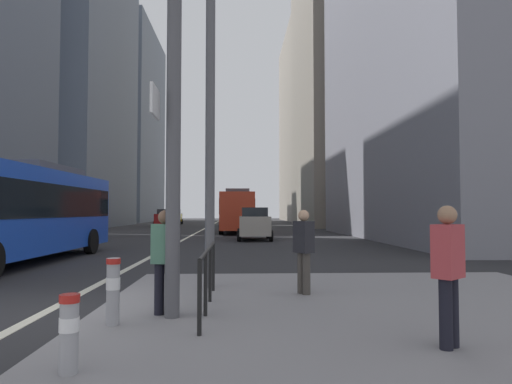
{
  "coord_description": "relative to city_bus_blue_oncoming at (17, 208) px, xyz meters",
  "views": [
    {
      "loc": [
        3.29,
        -7.47,
        1.73
      ],
      "look_at": [
        4.49,
        22.5,
        3.01
      ],
      "focal_mm": 31.58,
      "sensor_mm": 36.0,
      "label": 1
    }
  ],
  "objects": [
    {
      "name": "pedestrian_railing",
      "position": [
        6.76,
        -7.61,
        -0.99
      ],
      "size": [
        0.06,
        3.29,
        0.98
      ],
      "color": "black",
      "rests_on": "median_island"
    },
    {
      "name": "pedestrian_walking",
      "position": [
        8.51,
        -6.42,
        -0.8
      ],
      "size": [
        0.4,
        0.45,
        1.61
      ],
      "color": "#423D38",
      "rests_on": "median_island"
    },
    {
      "name": "bollard_right",
      "position": [
        5.51,
        -8.64,
        -1.17
      ],
      "size": [
        0.2,
        0.2,
        0.93
      ],
      "color": "#99999E",
      "rests_on": "median_island"
    },
    {
      "name": "city_bus_red_receding",
      "position": [
        7.26,
        21.5,
        -0.0
      ],
      "size": [
        2.81,
        10.59,
        3.4
      ],
      "color": "red",
      "rests_on": "ground"
    },
    {
      "name": "car_oncoming_mid",
      "position": [
        -1.05,
        43.52,
        -0.85
      ],
      "size": [
        2.13,
        4.45,
        1.94
      ],
      "color": "gold",
      "rests_on": "ground"
    },
    {
      "name": "median_island",
      "position": [
        9.46,
        -8.57,
        -1.76
      ],
      "size": [
        9.0,
        10.0,
        0.15
      ],
      "primitive_type": "cube",
      "color": "gray",
      "rests_on": "ground"
    },
    {
      "name": "ground_plane",
      "position": [
        3.96,
        12.43,
        -1.84
      ],
      "size": [
        160.0,
        160.0,
        0.0
      ],
      "primitive_type": "plane",
      "color": "#28282B"
    },
    {
      "name": "lane_centre_line",
      "position": [
        3.96,
        22.43,
        -1.83
      ],
      "size": [
        0.2,
        80.0,
        0.01
      ],
      "primitive_type": "cube",
      "color": "beige",
      "rests_on": "ground"
    },
    {
      "name": "office_tower_right_far",
      "position": [
        20.96,
        65.2,
        15.1
      ],
      "size": [
        10.32,
        24.88,
        33.87
      ],
      "primitive_type": "cube",
      "color": "gray",
      "rests_on": "ground"
    },
    {
      "name": "city_bus_red_distant",
      "position": [
        7.33,
        38.12,
        -0.0
      ],
      "size": [
        2.87,
        10.91,
        3.4
      ],
      "color": "#198456",
      "rests_on": "ground"
    },
    {
      "name": "city_bus_blue_oncoming",
      "position": [
        0.0,
        0.0,
        0.0
      ],
      "size": [
        2.93,
        11.19,
        3.4
      ],
      "color": "blue",
      "rests_on": "ground"
    },
    {
      "name": "pedestrian_far",
      "position": [
        9.7,
        -9.87,
        -0.77
      ],
      "size": [
        0.45,
        0.43,
        1.65
      ],
      "color": "black",
      "rests_on": "median_island"
    },
    {
      "name": "pedestrian_waiting",
      "position": [
        6.12,
        -8.04,
        -0.81
      ],
      "size": [
        0.39,
        0.26,
        1.6
      ],
      "color": "black",
      "rests_on": "median_island"
    },
    {
      "name": "car_oncoming_far",
      "position": [
        -0.88,
        35.53,
        -0.85
      ],
      "size": [
        2.14,
        4.57,
        1.94
      ],
      "color": "maroon",
      "rests_on": "ground"
    },
    {
      "name": "bollard_left",
      "position": [
        5.6,
        -10.52,
        -1.26
      ],
      "size": [
        0.2,
        0.2,
        0.77
      ],
      "color": "#99999E",
      "rests_on": "median_island"
    },
    {
      "name": "office_tower_left_mid",
      "position": [
        -12.04,
        35.34,
        15.06
      ],
      "size": [
        11.62,
        19.94,
        33.8
      ],
      "primitive_type": "cube",
      "color": "slate",
      "rests_on": "ground"
    },
    {
      "name": "street_lamp_post",
      "position": [
        6.66,
        -5.57,
        3.45
      ],
      "size": [
        5.5,
        0.32,
        8.0
      ],
      "color": "#56565B",
      "rests_on": "median_island"
    },
    {
      "name": "office_tower_right_mid",
      "position": [
        20.96,
        37.68,
        18.7
      ],
      "size": [
        12.58,
        18.39,
        41.06
      ],
      "primitive_type": "cube",
      "color": "gray",
      "rests_on": "ground"
    },
    {
      "name": "office_tower_left_far",
      "position": [
        -12.04,
        60.5,
        14.06
      ],
      "size": [
        10.54,
        21.26,
        31.8
      ],
      "primitive_type": "cube",
      "color": "slate",
      "rests_on": "ground"
    },
    {
      "name": "traffic_signal_gantry",
      "position": [
        4.12,
        -8.24,
        2.29
      ],
      "size": [
        6.42,
        0.65,
        6.0
      ],
      "color": "#515156",
      "rests_on": "median_island"
    },
    {
      "name": "car_receding_near",
      "position": [
        8.23,
        12.02,
        -0.85
      ],
      "size": [
        2.06,
        4.23,
        1.94
      ],
      "color": "#B2A899",
      "rests_on": "ground"
    },
    {
      "name": "car_receding_far",
      "position": [
        8.29,
        50.73,
        -0.85
      ],
      "size": [
        2.06,
        4.02,
        1.94
      ],
      "color": "silver",
      "rests_on": "ground"
    }
  ]
}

